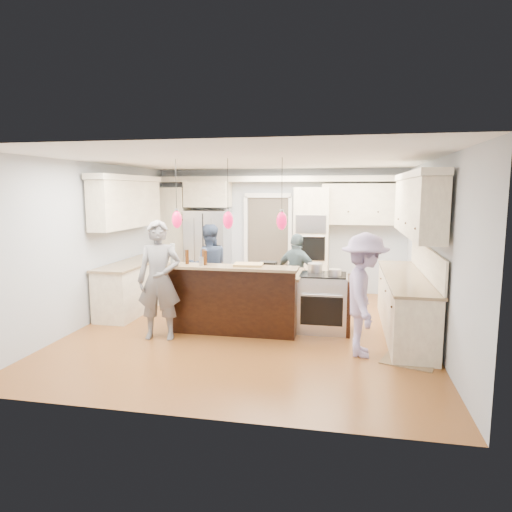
{
  "coord_description": "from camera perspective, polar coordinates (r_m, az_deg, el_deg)",
  "views": [
    {
      "loc": [
        1.47,
        -7.04,
        2.23
      ],
      "look_at": [
        0.0,
        0.35,
        1.15
      ],
      "focal_mm": 32.0,
      "sensor_mm": 36.0,
      "label": 1
    }
  ],
  "objects": [
    {
      "name": "beer_bottle_a",
      "position": [
        7.04,
        -8.62,
        -0.1
      ],
      "size": [
        0.07,
        0.07,
        0.22
      ],
      "primitive_type": "cylinder",
      "rotation": [
        0.0,
        0.0,
        -0.23
      ],
      "color": "#43220C",
      "rests_on": "kitchen_island"
    },
    {
      "name": "pot_small",
      "position": [
        7.23,
        9.83,
        -2.01
      ],
      "size": [
        0.2,
        0.2,
        0.1
      ],
      "primitive_type": "cylinder",
      "color": "#B7B7BC",
      "rests_on": "island_range"
    },
    {
      "name": "right_counter_run",
      "position": [
        7.5,
        18.57,
        -1.29
      ],
      "size": [
        0.64,
        3.1,
        2.51
      ],
      "color": "#FDF3CD",
      "rests_on": "ground"
    },
    {
      "name": "person_range_side",
      "position": [
        6.34,
        13.37,
        -4.75
      ],
      "size": [
        0.63,
        1.09,
        1.68
      ],
      "primitive_type": "imported",
      "rotation": [
        0.0,
        0.0,
        1.57
      ],
      "color": "#AA97CB",
      "rests_on": "ground"
    },
    {
      "name": "water_bottle",
      "position": [
        7.1,
        -10.39,
        0.3
      ],
      "size": [
        0.09,
        0.09,
        0.31
      ],
      "primitive_type": "cylinder",
      "rotation": [
        0.0,
        0.0,
        -0.28
      ],
      "color": "silver",
      "rests_on": "kitchen_island"
    },
    {
      "name": "beer_bottle_b",
      "position": [
        6.92,
        -6.38,
        -0.22
      ],
      "size": [
        0.07,
        0.07,
        0.22
      ],
      "primitive_type": "cylinder",
      "rotation": [
        0.0,
        0.0,
        -0.29
      ],
      "color": "#43220C",
      "rests_on": "kitchen_island"
    },
    {
      "name": "ground_plane",
      "position": [
        7.53,
        -0.53,
        -9.07
      ],
      "size": [
        6.0,
        6.0,
        0.0
      ],
      "primitive_type": "plane",
      "color": "brown",
      "rests_on": "ground"
    },
    {
      "name": "pendant_lights",
      "position": [
        6.77,
        -3.51,
        4.53
      ],
      "size": [
        1.75,
        0.15,
        1.03
      ],
      "color": "black",
      "rests_on": "ground"
    },
    {
      "name": "room_shell",
      "position": [
        7.21,
        -0.55,
        4.88
      ],
      "size": [
        5.54,
        6.04,
        2.72
      ],
      "color": "#B2BCC6",
      "rests_on": "ground"
    },
    {
      "name": "beer_bottle_c",
      "position": [
        7.01,
        -6.54,
        -0.08
      ],
      "size": [
        0.07,
        0.07,
        0.23
      ],
      "primitive_type": "cylinder",
      "rotation": [
        0.0,
        0.0,
        -0.32
      ],
      "color": "#43220C",
      "rests_on": "kitchen_island"
    },
    {
      "name": "person_bar_end",
      "position": [
        7.0,
        -12.0,
        -2.98
      ],
      "size": [
        0.72,
        0.53,
        1.8
      ],
      "primitive_type": "imported",
      "rotation": [
        0.0,
        0.0,
        0.16
      ],
      "color": "slate",
      "rests_on": "ground"
    },
    {
      "name": "pot_large",
      "position": [
        7.49,
        7.4,
        -1.45
      ],
      "size": [
        0.24,
        0.24,
        0.14
      ],
      "primitive_type": "cylinder",
      "color": "#B7B7BC",
      "rests_on": "island_range"
    },
    {
      "name": "person_far_right",
      "position": [
        8.33,
        5.14,
        -2.22
      ],
      "size": [
        0.93,
        0.69,
        1.47
      ],
      "primitive_type": "imported",
      "rotation": [
        0.0,
        0.0,
        2.7
      ],
      "color": "#4C646B",
      "rests_on": "ground"
    },
    {
      "name": "island_range",
      "position": [
        7.41,
        8.57,
        -5.78
      ],
      "size": [
        0.82,
        0.71,
        0.92
      ],
      "color": "#B7B7BC",
      "rests_on": "ground"
    },
    {
      "name": "refrigerator",
      "position": [
        10.23,
        -6.02,
        0.65
      ],
      "size": [
        0.9,
        0.7,
        1.8
      ],
      "primitive_type": "cube",
      "color": "#B7B7BC",
      "rests_on": "ground"
    },
    {
      "name": "left_cabinets",
      "position": [
        8.84,
        -15.14,
        0.24
      ],
      "size": [
        0.64,
        2.3,
        2.51
      ],
      "color": "#FDF3CD",
      "rests_on": "ground"
    },
    {
      "name": "person_far_left",
      "position": [
        8.77,
        -5.94,
        -1.25
      ],
      "size": [
        0.96,
        0.87,
        1.6
      ],
      "primitive_type": "imported",
      "rotation": [
        0.0,
        0.0,
        3.55
      ],
      "color": "navy",
      "rests_on": "ground"
    },
    {
      "name": "floor_rug",
      "position": [
        6.69,
        18.96,
        -11.73
      ],
      "size": [
        0.94,
        1.13,
        0.01
      ],
      "primitive_type": "cube",
      "rotation": [
        0.0,
        0.0,
        -0.33
      ],
      "color": "#8E724D",
      "rests_on": "ground"
    },
    {
      "name": "drink_can",
      "position": [
        6.85,
        -6.86,
        -0.68
      ],
      "size": [
        0.09,
        0.09,
        0.13
      ],
      "primitive_type": "cylinder",
      "rotation": [
        0.0,
        0.0,
        0.32
      ],
      "color": "#B7B7BC",
      "rests_on": "kitchen_island"
    },
    {
      "name": "kitchen_island",
      "position": [
        7.52,
        -2.28,
        -5.26
      ],
      "size": [
        2.1,
        1.46,
        1.12
      ],
      "color": "black",
      "rests_on": "ground"
    },
    {
      "name": "back_upper_cabinets",
      "position": [
        10.07,
        -1.49,
        4.97
      ],
      "size": [
        5.3,
        0.61,
        2.54
      ],
      "color": "#FDF3CD",
      "rests_on": "ground"
    },
    {
      "name": "cutting_board",
      "position": [
        6.82,
        -0.95,
        -1.08
      ],
      "size": [
        0.45,
        0.34,
        0.03
      ],
      "primitive_type": "cube",
      "rotation": [
        0.0,
        0.0,
        0.09
      ],
      "color": "tan",
      "rests_on": "kitchen_island"
    },
    {
      "name": "oven_column",
      "position": [
        9.79,
        6.97,
        1.78
      ],
      "size": [
        0.72,
        0.69,
        2.3
      ],
      "color": "#FDF3CD",
      "rests_on": "ground"
    }
  ]
}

